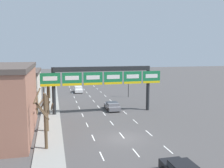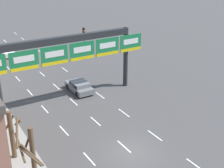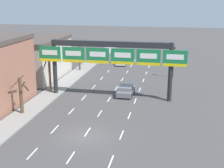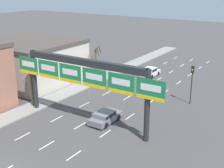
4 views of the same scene
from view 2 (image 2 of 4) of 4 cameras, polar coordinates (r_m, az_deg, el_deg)
The scene contains 8 objects.
ground_plane at distance 26.10m, azimuth 3.45°, elevation -12.39°, with size 220.00×220.00×0.00m, color #474444.
lane_dashes at distance 36.49m, azimuth -8.68°, elevation -1.78°, with size 6.72×67.00×0.01m.
sign_gantry at distance 33.15m, azimuth -8.11°, elevation 5.86°, with size 18.58×0.70×7.18m.
car_grey at distance 36.59m, azimuth -5.99°, elevation -0.39°, with size 1.94×4.18×1.27m.
car_white at distance 52.10m, azimuth -18.62°, elevation 5.72°, with size 1.85×3.91×1.45m.
traffic_light_near_gantry at distance 46.99m, azimuth -5.14°, elevation 8.51°, with size 0.30×0.35×4.91m.
tree_bare_third at distance 25.33m, azimuth -17.99°, elevation -8.38°, with size 2.06×1.86×4.04m.
tree_bare_furthest at distance 20.24m, azimuth -14.40°, elevation -13.47°, with size 1.49×2.07×5.85m.
Camera 2 is at (-12.41, -17.36, 15.02)m, focal length 50.00 mm.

